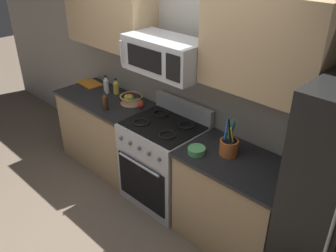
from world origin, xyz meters
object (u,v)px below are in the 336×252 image
at_px(range_oven, 164,162).
at_px(fruit_basket, 131,99).
at_px(bottle_soy, 105,101).
at_px(apple_loose, 141,105).
at_px(cutting_board, 90,83).
at_px(utensil_crock, 229,146).
at_px(bottle_oil, 116,87).
at_px(microwave, 165,55).
at_px(bottle_vinegar, 106,85).
at_px(prep_bowl, 197,150).

relative_size(range_oven, fruit_basket, 4.11).
relative_size(fruit_basket, bottle_soy, 1.29).
bearing_deg(fruit_basket, apple_loose, -4.77).
height_order(range_oven, fruit_basket, range_oven).
xyz_separation_m(fruit_basket, cutting_board, (-0.81, -0.00, -0.05)).
distance_m(utensil_crock, bottle_oil, 1.75).
relative_size(fruit_basket, cutting_board, 0.87).
relative_size(cutting_board, bottle_soy, 1.49).
distance_m(range_oven, apple_loose, 0.68).
distance_m(microwave, bottle_oil, 1.17).
bearing_deg(microwave, apple_loose, 169.92).
height_order(bottle_vinegar, bottle_soy, bottle_vinegar).
distance_m(utensil_crock, bottle_soy, 1.50).
bearing_deg(bottle_oil, fruit_basket, -8.71).
xyz_separation_m(apple_loose, bottle_soy, (-0.25, -0.29, 0.06)).
bearing_deg(range_oven, bottle_soy, -166.25).
relative_size(bottle_oil, prep_bowl, 1.17).
bearing_deg(bottle_soy, apple_loose, 49.11).
relative_size(microwave, bottle_vinegar, 3.61).
height_order(range_oven, bottle_soy, bottle_soy).
bearing_deg(bottle_vinegar, utensil_crock, -2.43).
distance_m(range_oven, fruit_basket, 0.82).
distance_m(fruit_basket, bottle_oil, 0.34).
relative_size(cutting_board, prep_bowl, 1.92).
bearing_deg(bottle_vinegar, range_oven, -5.69).
bearing_deg(utensil_crock, apple_loose, 176.15).
relative_size(microwave, prep_bowl, 4.94).
height_order(fruit_basket, cutting_board, fruit_basket).
relative_size(fruit_basket, bottle_oil, 1.42).
xyz_separation_m(cutting_board, bottle_vinegar, (0.38, -0.02, 0.09)).
xyz_separation_m(range_oven, utensil_crock, (0.77, 0.03, 0.52)).
xyz_separation_m(range_oven, fruit_basket, (-0.64, 0.13, 0.49)).
distance_m(bottle_oil, prep_bowl, 1.57).
bearing_deg(range_oven, microwave, 90.01).
relative_size(range_oven, utensil_crock, 3.17).
bearing_deg(bottle_vinegar, microwave, -4.19).
xyz_separation_m(bottle_oil, prep_bowl, (1.54, -0.33, -0.05)).
bearing_deg(utensil_crock, prep_bowl, -137.67).
distance_m(cutting_board, bottle_vinegar, 0.39).
relative_size(range_oven, apple_loose, 15.16).
bearing_deg(fruit_basket, microwave, -8.68).
bearing_deg(utensil_crock, fruit_basket, 176.04).
distance_m(utensil_crock, fruit_basket, 1.41).
bearing_deg(bottle_vinegar, fruit_basket, 2.59).
bearing_deg(bottle_oil, apple_loose, -7.38).
xyz_separation_m(apple_loose, bottle_vinegar, (-0.60, -0.01, 0.06)).
xyz_separation_m(range_oven, prep_bowl, (0.56, -0.16, 0.47)).
height_order(cutting_board, bottle_vinegar, bottle_vinegar).
bearing_deg(fruit_basket, bottle_oil, 171.29).
bearing_deg(apple_loose, fruit_basket, 175.23).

